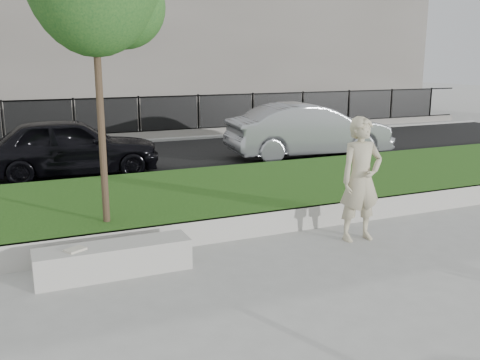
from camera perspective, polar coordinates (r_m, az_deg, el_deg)
name	(u,v)px	position (r m, az deg, el deg)	size (l,w,h in m)	color
ground	(228,267)	(7.71, -1.29, -9.24)	(90.00, 90.00, 0.00)	gray
grass_bank	(168,202)	(10.34, -7.67, -2.39)	(34.00, 4.00, 0.40)	black
grass_kerb	(203,232)	(8.55, -3.97, -5.58)	(34.00, 0.08, 0.40)	#ADABA2
street	(114,162)	(15.62, -13.32, 1.89)	(34.00, 7.00, 0.04)	black
far_pavement	(90,139)	(20.00, -15.73, 4.22)	(34.00, 3.00, 0.12)	gray
iron_fence	(93,129)	(18.95, -15.38, 5.26)	(32.00, 0.30, 1.50)	slate
building_facade	(60,11)	(26.83, -18.68, 16.72)	(34.00, 10.00, 10.00)	#605B54
stone_bench	(114,259)	(7.60, -13.31, -8.21)	(2.09, 0.52, 0.43)	#ADABA2
man	(361,179)	(8.77, 12.76, 0.06)	(0.73, 0.48, 2.01)	#B4AA8A
book	(75,250)	(7.42, -17.17, -7.10)	(0.25, 0.18, 0.03)	beige
car_dark	(70,146)	(13.87, -17.66, 3.44)	(1.73, 4.31, 1.47)	black
car_silver	(309,130)	(15.89, 7.38, 5.27)	(1.67, 4.80, 1.58)	gray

